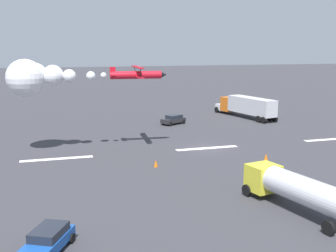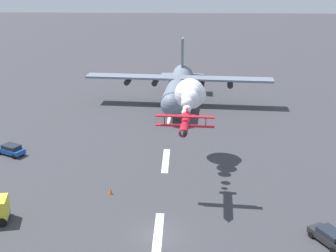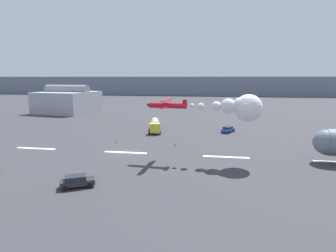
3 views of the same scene
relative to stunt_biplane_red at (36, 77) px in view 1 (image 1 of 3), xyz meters
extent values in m
plane|color=#38383D|center=(-19.89, 3.39, -8.97)|extent=(440.00, 440.00, 0.00)
cube|color=white|center=(-37.98, 3.39, -8.96)|extent=(8.00, 0.90, 0.01)
cube|color=white|center=(-19.89, 3.39, -8.96)|extent=(8.00, 0.90, 0.01)
cube|color=white|center=(-1.80, 3.39, -8.96)|extent=(8.00, 0.90, 0.01)
cylinder|color=red|center=(-11.56, 0.76, 0.07)|extent=(6.25, 1.37, 0.93)
cube|color=red|center=(-11.76, 0.77, -0.08)|extent=(1.09, 6.62, 0.12)
cube|color=red|center=(-11.76, 0.77, 1.03)|extent=(1.09, 6.62, 0.12)
cylinder|color=black|center=(-11.92, -1.53, 0.47)|extent=(0.08, 0.08, 1.10)
cylinder|color=black|center=(-11.59, 3.07, 0.47)|extent=(0.08, 0.08, 1.10)
cube|color=red|center=(-8.78, 0.56, 0.52)|extent=(0.71, 0.15, 1.10)
cube|color=red|center=(-8.78, 0.56, 0.12)|extent=(0.74, 2.04, 0.08)
cone|color=black|center=(-15.00, 1.00, 0.07)|extent=(0.75, 0.84, 0.79)
sphere|color=white|center=(-7.64, 0.87, 0.11)|extent=(0.70, 0.70, 0.70)
sphere|color=white|center=(-6.19, 0.56, 0.05)|extent=(1.08, 1.08, 1.08)
sphere|color=white|center=(-3.72, 0.53, 0.10)|extent=(1.55, 1.55, 1.55)
sphere|color=white|center=(-1.89, 0.14, 0.18)|extent=(2.41, 2.41, 2.41)
sphere|color=white|center=(0.08, -0.10, 0.30)|extent=(2.67, 2.67, 2.67)
sphere|color=white|center=(0.98, -0.47, -0.14)|extent=(3.37, 3.37, 3.37)
sphere|color=white|center=(1.19, 0.12, -0.06)|extent=(4.29, 4.29, 4.29)
cube|color=silver|center=(-33.59, -22.99, -7.87)|extent=(2.78, 2.09, 1.10)
cube|color=orange|center=(-34.01, -21.03, -7.12)|extent=(2.95, 2.87, 2.60)
cube|color=silver|center=(-35.35, -14.78, -6.67)|extent=(4.63, 10.69, 2.80)
cylinder|color=black|center=(-32.32, -22.92, -8.42)|extent=(0.57, 1.15, 1.10)
cylinder|color=black|center=(-34.85, -11.19, -8.42)|extent=(0.57, 1.15, 1.10)
cylinder|color=black|center=(-35.10, -10.02, -8.42)|extent=(0.57, 1.15, 1.10)
cylinder|color=black|center=(-34.77, -23.45, -8.42)|extent=(0.57, 1.15, 1.10)
cylinder|color=black|center=(-37.29, -11.72, -8.42)|extent=(0.57, 1.15, 1.10)
cylinder|color=black|center=(-37.54, -10.54, -8.42)|extent=(0.57, 1.15, 1.10)
cube|color=yellow|center=(-18.09, 20.64, -7.37)|extent=(2.80, 2.65, 2.20)
cylinder|color=silver|center=(-19.11, 25.47, -7.12)|extent=(3.65, 7.95, 2.10)
cylinder|color=black|center=(-16.79, 20.30, -8.47)|extent=(0.52, 1.04, 1.00)
cylinder|color=black|center=(-18.57, 28.70, -8.47)|extent=(0.52, 1.04, 1.00)
cylinder|color=black|center=(-19.14, 19.81, -8.47)|extent=(0.52, 1.04, 1.00)
cube|color=#262628|center=(-20.70, -13.52, -8.32)|extent=(4.50, 3.57, 0.65)
cube|color=#1E232D|center=(-20.87, -13.61, -7.72)|extent=(2.98, 2.65, 0.55)
cylinder|color=black|center=(-19.86, -12.03, -8.65)|extent=(0.67, 0.50, 0.64)
cylinder|color=black|center=(-22.40, -13.42, -8.65)|extent=(0.67, 0.50, 0.64)
cylinder|color=black|center=(-18.99, -13.61, -8.65)|extent=(0.67, 0.50, 0.64)
cylinder|color=black|center=(-21.54, -15.00, -8.65)|extent=(0.67, 0.50, 0.64)
cube|color=#194CA5|center=(-0.54, 25.91, -8.32)|extent=(3.53, 4.58, 0.65)
cube|color=#1E232D|center=(-0.63, 25.73, -7.72)|extent=(2.63, 3.01, 0.55)
cylinder|color=black|center=(-2.01, 25.01, -8.65)|extent=(0.49, 0.67, 0.64)
cylinder|color=black|center=(-0.41, 24.18, -8.65)|extent=(0.49, 0.67, 0.64)
cone|color=orange|center=(-24.10, 10.49, -8.59)|extent=(0.44, 0.44, 0.75)
cone|color=orange|center=(-11.67, 9.59, -8.59)|extent=(0.44, 0.44, 0.75)
camera|label=1|loc=(-0.78, 51.06, 3.45)|focal=45.23mm
camera|label=2|loc=(-58.38, 0.87, 16.92)|focal=47.27mm
camera|label=3|loc=(-3.96, -44.73, 4.63)|focal=30.13mm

